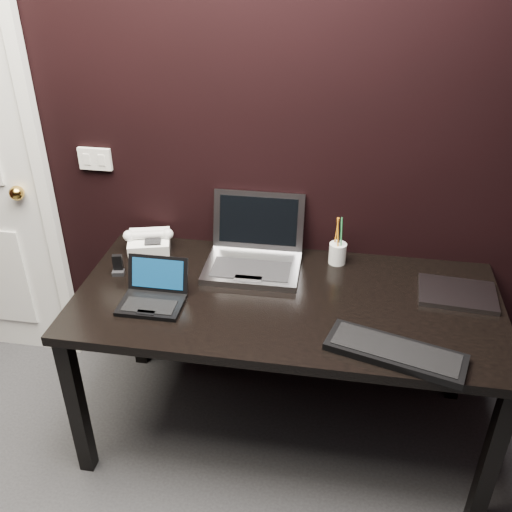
% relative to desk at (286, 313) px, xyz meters
% --- Properties ---
extents(wall_back, '(4.00, 0.00, 4.00)m').
position_rel_desk_xyz_m(wall_back, '(-0.30, 0.40, 0.64)').
color(wall_back, black).
rests_on(wall_back, ground).
extents(wall_switch, '(0.15, 0.02, 0.10)m').
position_rel_desk_xyz_m(wall_switch, '(-0.92, 0.39, 0.46)').
color(wall_switch, silver).
rests_on(wall_switch, wall_back).
extents(desk, '(1.70, 0.80, 0.74)m').
position_rel_desk_xyz_m(desk, '(0.00, 0.00, 0.00)').
color(desk, black).
rests_on(desk, ground).
extents(netbook, '(0.25, 0.22, 0.16)m').
position_rel_desk_xyz_m(netbook, '(-0.51, -0.12, 0.11)').
color(netbook, black).
rests_on(netbook, desk).
extents(silver_laptop, '(0.41, 0.37, 0.28)m').
position_rel_desk_xyz_m(silver_laptop, '(-0.17, 0.22, 0.13)').
color(silver_laptop, '#949599').
rests_on(silver_laptop, desk).
extents(ext_keyboard, '(0.50, 0.29, 0.03)m').
position_rel_desk_xyz_m(ext_keyboard, '(0.41, -0.29, 0.09)').
color(ext_keyboard, black).
rests_on(ext_keyboard, desk).
extents(closed_laptop, '(0.32, 0.24, 0.02)m').
position_rel_desk_xyz_m(closed_laptop, '(0.67, 0.12, 0.09)').
color(closed_laptop, gray).
rests_on(closed_laptop, desk).
extents(desk_phone, '(0.23, 0.21, 0.11)m').
position_rel_desk_xyz_m(desk_phone, '(-0.67, 0.28, 0.12)').
color(desk_phone, white).
rests_on(desk_phone, desk).
extents(mobile_phone, '(0.06, 0.05, 0.09)m').
position_rel_desk_xyz_m(mobile_phone, '(-0.73, 0.06, 0.11)').
color(mobile_phone, black).
rests_on(mobile_phone, desk).
extents(pen_cup, '(0.08, 0.08, 0.22)m').
position_rel_desk_xyz_m(pen_cup, '(0.19, 0.30, 0.13)').
color(pen_cup, silver).
rests_on(pen_cup, desk).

